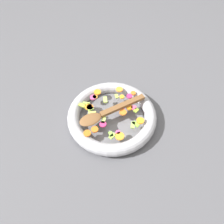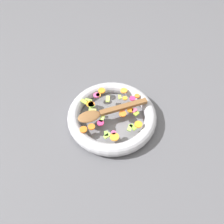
{
  "view_description": "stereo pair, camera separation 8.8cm",
  "coord_description": "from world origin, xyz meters",
  "views": [
    {
      "loc": [
        -0.51,
        0.15,
        0.75
      ],
      "look_at": [
        0.0,
        0.0,
        0.05
      ],
      "focal_mm": 35.0,
      "sensor_mm": 36.0,
      "label": 1
    },
    {
      "loc": [
        -0.53,
        0.06,
        0.75
      ],
      "look_at": [
        0.0,
        0.0,
        0.05
      ],
      "focal_mm": 35.0,
      "sensor_mm": 36.0,
      "label": 2
    }
  ],
  "objects": [
    {
      "name": "skillet",
      "position": [
        0.0,
        0.0,
        0.02
      ],
      "size": [
        0.37,
        0.37,
        0.05
      ],
      "color": "slate",
      "rests_on": "ground_plane"
    },
    {
      "name": "chopped_vegetables",
      "position": [
        0.0,
        0.0,
        0.05
      ],
      "size": [
        0.28,
        0.26,
        0.01
      ],
      "color": "orange",
      "rests_on": "skillet"
    },
    {
      "name": "ground_plane",
      "position": [
        0.0,
        0.0,
        0.0
      ],
      "size": [
        4.0,
        4.0,
        0.0
      ],
      "primitive_type": "plane",
      "color": "#4C4C51"
    },
    {
      "name": "wooden_spoon",
      "position": [
        -0.01,
        0.03,
        0.06
      ],
      "size": [
        0.1,
        0.29,
        0.01
      ],
      "color": "brown",
      "rests_on": "chopped_vegetables"
    }
  ]
}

